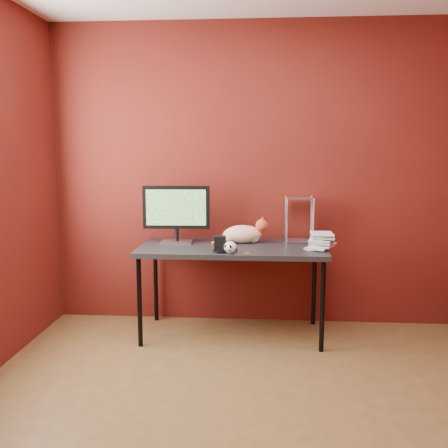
# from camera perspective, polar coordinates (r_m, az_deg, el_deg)

# --- Properties ---
(room) EXTENTS (3.52, 3.52, 2.61)m
(room) POSITION_cam_1_polar(r_m,az_deg,el_deg) (2.59, 2.54, 6.61)
(room) COLOR brown
(room) RESTS_ON ground
(desk) EXTENTS (1.50, 0.70, 0.75)m
(desk) POSITION_cam_1_polar(r_m,az_deg,el_deg) (4.05, 0.94, -3.23)
(desk) COLOR black
(desk) RESTS_ON ground
(monitor) EXTENTS (0.55, 0.19, 0.48)m
(monitor) POSITION_cam_1_polar(r_m,az_deg,el_deg) (4.15, -5.48, 1.45)
(monitor) COLOR #B8B8BD
(monitor) RESTS_ON desk
(cat) EXTENTS (0.46, 0.21, 0.22)m
(cat) POSITION_cam_1_polar(r_m,az_deg,el_deg) (4.17, 2.19, -1.13)
(cat) COLOR orange
(cat) RESTS_ON desk
(skull_mug) EXTENTS (0.09, 0.10, 0.09)m
(skull_mug) POSITION_cam_1_polar(r_m,az_deg,el_deg) (3.75, 0.71, -2.68)
(skull_mug) COLOR white
(skull_mug) RESTS_ON desk
(speaker) EXTENTS (0.11, 0.11, 0.13)m
(speaker) POSITION_cam_1_polar(r_m,az_deg,el_deg) (3.79, -0.47, -2.39)
(speaker) COLOR black
(speaker) RESTS_ON desk
(book_stack) EXTENTS (0.26, 0.28, 1.36)m
(book_stack) POSITION_cam_1_polar(r_m,az_deg,el_deg) (3.97, 10.15, 7.01)
(book_stack) COLOR beige
(book_stack) RESTS_ON desk
(wire_rack) EXTENTS (0.23, 0.19, 0.38)m
(wire_rack) POSITION_cam_1_polar(r_m,az_deg,el_deg) (4.26, 8.61, 0.52)
(wire_rack) COLOR #B8B8BD
(wire_rack) RESTS_ON desk
(pocket_knife) EXTENTS (0.08, 0.04, 0.01)m
(pocket_knife) POSITION_cam_1_polar(r_m,az_deg,el_deg) (3.89, -0.29, -2.88)
(pocket_knife) COLOR #A10C13
(pocket_knife) RESTS_ON desk
(black_gadget) EXTENTS (0.04, 0.03, 0.02)m
(black_gadget) POSITION_cam_1_polar(r_m,az_deg,el_deg) (3.86, 1.21, -2.92)
(black_gadget) COLOR black
(black_gadget) RESTS_ON desk
(washer) EXTENTS (0.04, 0.04, 0.00)m
(washer) POSITION_cam_1_polar(r_m,az_deg,el_deg) (3.77, 2.70, -3.33)
(washer) COLOR #B8B8BD
(washer) RESTS_ON desk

